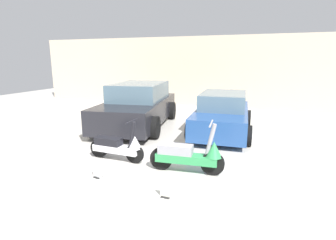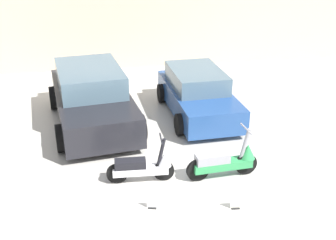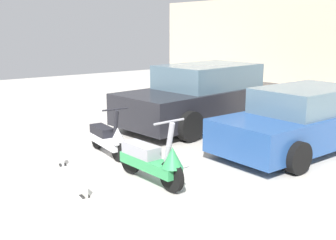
# 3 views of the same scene
# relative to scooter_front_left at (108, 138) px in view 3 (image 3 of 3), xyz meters

# --- Properties ---
(ground_plane) EXTENTS (28.00, 28.00, 0.00)m
(ground_plane) POSITION_rel_scooter_front_left_xyz_m (0.88, -0.77, -0.35)
(ground_plane) COLOR beige
(scooter_front_left) EXTENTS (1.41, 0.51, 0.98)m
(scooter_front_left) POSITION_rel_scooter_front_left_xyz_m (0.00, 0.00, 0.00)
(scooter_front_left) COLOR black
(scooter_front_left) RESTS_ON ground_plane
(scooter_front_right) EXTENTS (1.56, 0.56, 1.09)m
(scooter_front_right) POSITION_rel_scooter_front_left_xyz_m (1.72, -0.13, 0.04)
(scooter_front_right) COLOR black
(scooter_front_right) RESTS_ON ground_plane
(car_rear_left) EXTENTS (2.54, 4.59, 1.49)m
(car_rear_left) POSITION_rel_scooter_front_left_xyz_m (-0.98, 3.20, 0.37)
(car_rear_left) COLOR black
(car_rear_left) RESTS_ON ground_plane
(car_rear_center) EXTENTS (1.91, 3.77, 1.26)m
(car_rear_center) POSITION_rel_scooter_front_left_xyz_m (1.94, 3.26, 0.26)
(car_rear_center) COLOR navy
(car_rear_center) RESTS_ON ground_plane
(placard_near_left_scooter) EXTENTS (0.20, 0.16, 0.26)m
(placard_near_left_scooter) POSITION_rel_scooter_front_left_xyz_m (0.05, -0.94, -0.23)
(placard_near_left_scooter) COLOR black
(placard_near_left_scooter) RESTS_ON ground_plane
(placard_near_right_scooter) EXTENTS (0.20, 0.13, 0.26)m
(placard_near_right_scooter) POSITION_rel_scooter_front_left_xyz_m (1.58, -1.23, -0.23)
(placard_near_right_scooter) COLOR black
(placard_near_right_scooter) RESTS_ON ground_plane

